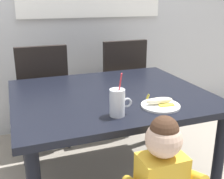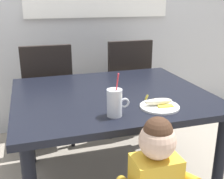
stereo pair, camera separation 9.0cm
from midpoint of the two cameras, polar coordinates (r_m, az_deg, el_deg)
dining_table at (r=1.90m, az=-1.72°, el=-3.22°), size 1.29×1.09×0.72m
dining_chair_left at (r=2.55m, az=-15.05°, el=-0.31°), size 0.44×0.44×0.96m
dining_chair_right at (r=2.75m, az=0.76°, el=1.67°), size 0.44×0.44×0.96m
toddler_standing at (r=1.38m, az=8.31°, el=-17.41°), size 0.33×0.24×0.84m
milk_cup at (r=1.49m, az=-0.61°, el=-3.03°), size 0.13×0.09×0.25m
snack_plate at (r=1.65m, az=8.39°, el=-3.32°), size 0.23×0.23×0.01m
peeled_banana at (r=1.65m, az=8.25°, el=-2.37°), size 0.17×0.11×0.07m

